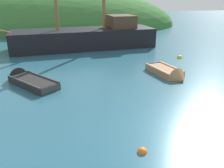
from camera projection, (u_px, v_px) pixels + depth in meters
name	position (u px, v px, depth m)	size (l,w,h in m)	color
ground_plane	(179.00, 130.00, 8.49)	(120.00, 120.00, 0.00)	#285B70
shore_hill	(48.00, 26.00, 35.30)	(38.24, 19.98, 11.11)	#387033
sailing_ship	(86.00, 41.00, 21.20)	(15.17, 5.35, 12.56)	black
rowboat_center	(169.00, 74.00, 14.03)	(1.91, 3.25, 1.11)	#9E7047
rowboat_outer_right	(27.00, 81.00, 12.90)	(3.38, 3.58, 1.14)	black
buoy_yellow	(180.00, 58.00, 18.00)	(0.43, 0.43, 0.43)	yellow
buoy_orange	(142.00, 152.00, 7.30)	(0.31, 0.31, 0.31)	orange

